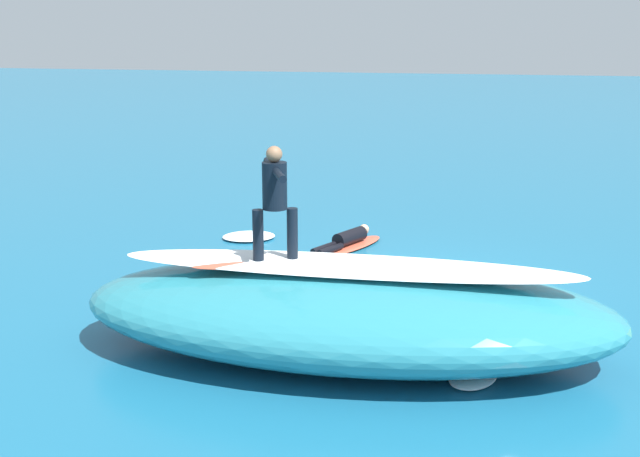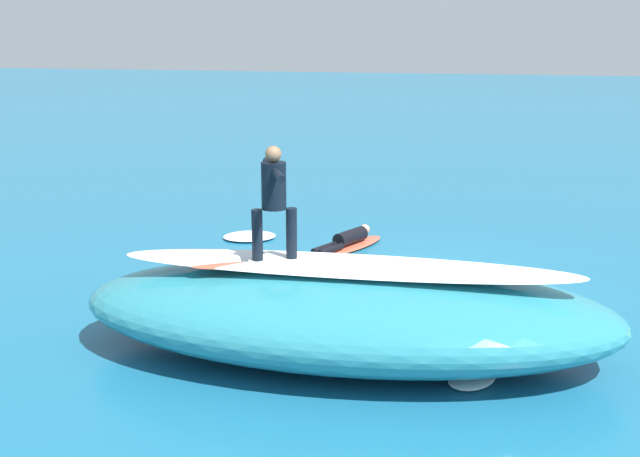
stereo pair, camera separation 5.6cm
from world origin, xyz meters
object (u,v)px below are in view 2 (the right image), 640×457
Objects in this scene: surfer_paddling at (347,239)px; surfboard_riding at (275,262)px; surfboard_paddling at (350,246)px; surfer_riding at (274,194)px.

surfboard_riding is at bearing -154.72° from surfer_paddling.
surfer_riding is at bearing -155.31° from surfboard_paddling.
surfer_paddling is (0.03, -5.11, -1.92)m from surfer_riding.
surfboard_riding reaches higher than surfer_paddling.
surfer_riding is 0.95× the size of surfer_paddling.
surfboard_riding reaches higher than surfboard_paddling.
surfboard_riding is at bearing 0.00° from surfer_riding.
surfer_paddling is at bearing -113.55° from surfer_riding.
surfer_riding reaches higher than surfboard_paddling.
surfer_paddling is (0.05, 0.11, 0.17)m from surfboard_paddling.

